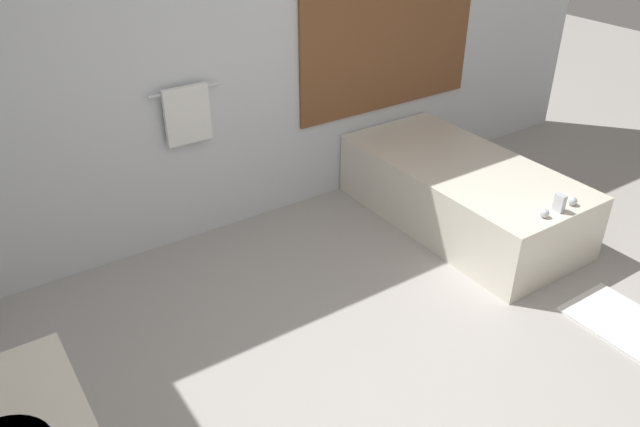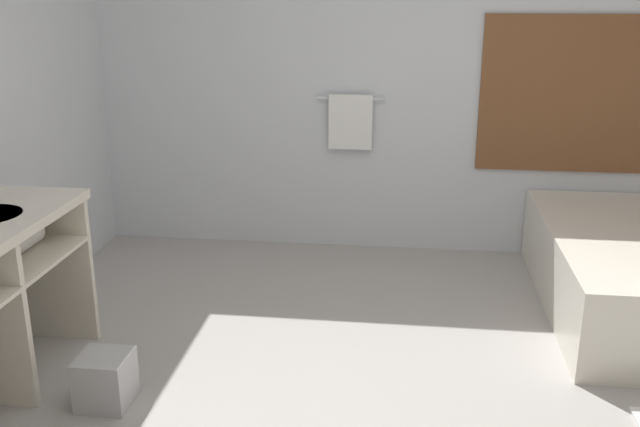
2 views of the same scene
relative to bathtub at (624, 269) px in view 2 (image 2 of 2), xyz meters
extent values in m
plane|color=#A8A39E|center=(-1.47, -1.25, -0.27)|extent=(16.00, 16.00, 0.00)
cube|color=silver|center=(-1.47, 0.98, 1.08)|extent=(7.40, 0.06, 2.70)
cube|color=brown|center=(0.00, 0.94, 0.93)|extent=(1.70, 0.02, 1.10)
cylinder|color=silver|center=(-1.77, 0.91, 0.88)|extent=(0.50, 0.02, 0.02)
cube|color=white|center=(-1.77, 0.90, 0.71)|extent=(0.32, 0.04, 0.40)
cube|color=beige|center=(-3.35, -0.76, 0.15)|extent=(0.57, 0.04, 0.84)
cylinder|color=white|center=(-3.31, -1.10, 0.42)|extent=(0.13, 0.39, 0.13)
cube|color=silver|center=(0.00, 0.00, -0.02)|extent=(0.92, 1.88, 0.50)
ellipsoid|color=white|center=(0.00, 0.00, 0.08)|extent=(0.66, 1.36, 0.30)
cube|color=#B2B2B2|center=(-2.75, -1.39, -0.15)|extent=(0.24, 0.24, 0.26)
camera|label=1|loc=(-3.22, -2.88, 2.28)|focal=35.00mm
camera|label=2|loc=(-1.35, -4.26, 1.66)|focal=40.00mm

